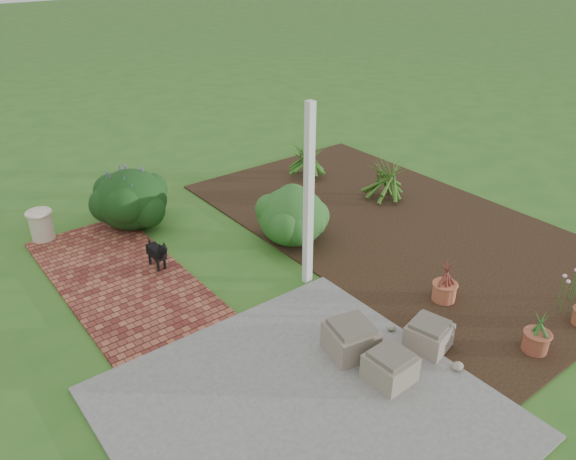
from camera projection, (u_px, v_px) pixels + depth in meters
ground at (294, 292)px, 7.47m from camera, size 80.00×80.00×0.00m
concrete_patio at (305, 412)px, 5.56m from camera, size 3.50×3.50×0.04m
brick_path at (120, 276)px, 7.77m from camera, size 1.60×3.50×0.04m
garden_bed at (396, 225)px, 9.16m from camera, size 4.00×7.00×0.03m
veranda_post at (309, 198)px, 7.12m from camera, size 0.10×0.10×2.50m
stone_trough_near at (429, 336)px, 6.35m from camera, size 0.53×0.53×0.29m
stone_trough_mid at (390, 368)px, 5.88m from camera, size 0.46×0.46×0.30m
stone_trough_far at (351, 340)px, 6.26m from camera, size 0.59×0.59×0.33m
black_dog at (158, 252)px, 7.82m from camera, size 0.16×0.50×0.43m
cream_ceramic_urn at (41, 225)px, 8.59m from camera, size 0.36×0.36×0.45m
evergreen_shrub at (292, 215)px, 8.46m from camera, size 1.27×1.27×0.88m
agapanthus_clump_back at (386, 175)px, 9.81m from camera, size 1.30×1.30×0.91m
agapanthus_clump_front at (306, 156)px, 10.73m from camera, size 1.27×1.27×0.87m
terracotta_pot_bronze at (444, 291)px, 7.21m from camera, size 0.34×0.34×0.24m
terracotta_pot_small_right at (536, 341)px, 6.33m from camera, size 0.37×0.37×0.24m
purple_flowering_bush at (131, 198)px, 8.98m from camera, size 1.31×1.31×0.97m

